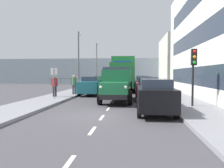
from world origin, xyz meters
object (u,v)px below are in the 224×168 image
object	(u,v)px
car_maroon_kerbside_1	(147,88)
truck_vintage_green	(116,85)
pedestrian_near_railing	(74,83)
traffic_light_near	(194,65)
car_silver_kerbside_3	(142,82)
pedestrian_strolling	(55,84)
car_black_kerbside_near	(155,95)
car_teal_oppositeside_0	(92,85)
street_sign	(54,78)
car_navy_kerbside_2	(144,84)
lorry_cargo_green	(124,73)
lamp_post_promenade	(79,55)
car_grey_oppositeside_1	(102,83)
lamp_post_far	(97,60)

from	to	relation	value
car_maroon_kerbside_1	truck_vintage_green	bearing A→B (deg)	38.91
pedestrian_near_railing	traffic_light_near	size ratio (longest dim) A/B	0.54
car_silver_kerbside_3	pedestrian_near_railing	size ratio (longest dim) A/B	2.25
pedestrian_strolling	traffic_light_near	world-z (taller)	traffic_light_near
car_maroon_kerbside_1	traffic_light_near	xyz separation A→B (m)	(-2.28, 4.15, 1.58)
car_black_kerbside_near	car_teal_oppositeside_0	size ratio (longest dim) A/B	0.99
car_silver_kerbside_3	truck_vintage_green	bearing A→B (deg)	80.02
car_maroon_kerbside_1	street_sign	world-z (taller)	street_sign
car_silver_kerbside_3	car_navy_kerbside_2	bearing A→B (deg)	90.00
lorry_cargo_green	car_maroon_kerbside_1	world-z (taller)	lorry_cargo_green
truck_vintage_green	pedestrian_near_railing	xyz separation A→B (m)	(4.12, -3.81, -0.01)
street_sign	car_silver_kerbside_3	bearing A→B (deg)	-120.23
car_black_kerbside_near	traffic_light_near	xyz separation A→B (m)	(-2.28, -1.50, 1.58)
lorry_cargo_green	car_maroon_kerbside_1	xyz separation A→B (m)	(-2.19, 8.09, -1.18)
truck_vintage_green	lamp_post_promenade	distance (m)	10.03
car_silver_kerbside_3	car_maroon_kerbside_1	bearing A→B (deg)	90.00
car_grey_oppositeside_1	lamp_post_promenade	size ratio (longest dim) A/B	0.62
lamp_post_promenade	pedestrian_strolling	bearing A→B (deg)	87.25
car_maroon_kerbside_1	car_grey_oppositeside_1	world-z (taller)	same
car_teal_oppositeside_0	street_sign	world-z (taller)	street_sign
car_grey_oppositeside_1	car_navy_kerbside_2	bearing A→B (deg)	141.21
car_maroon_kerbside_1	lamp_post_far	xyz separation A→B (m)	(7.21, -18.77, 3.36)
car_maroon_kerbside_1	lamp_post_far	distance (m)	20.39
car_navy_kerbside_2	truck_vintage_green	bearing A→B (deg)	72.78
truck_vintage_green	car_black_kerbside_near	size ratio (longest dim) A/B	1.29
truck_vintage_green	car_silver_kerbside_3	distance (m)	12.89
car_silver_kerbside_3	car_teal_oppositeside_0	size ratio (longest dim) A/B	0.88
car_grey_oppositeside_1	pedestrian_near_railing	distance (m)	7.51
car_maroon_kerbside_1	pedestrian_near_railing	distance (m)	6.67
car_black_kerbside_near	pedestrian_near_railing	distance (m)	9.95
car_teal_oppositeside_0	car_black_kerbside_near	bearing A→B (deg)	119.83
car_black_kerbside_near	car_maroon_kerbside_1	xyz separation A→B (m)	(0.00, -5.65, -0.00)
car_black_kerbside_near	lamp_post_far	bearing A→B (deg)	-73.55
pedestrian_strolling	car_maroon_kerbside_1	bearing A→B (deg)	179.89
car_teal_oppositeside_0	traffic_light_near	size ratio (longest dim) A/B	1.37
car_navy_kerbside_2	lamp_post_promenade	distance (m)	7.79
lorry_cargo_green	traffic_light_near	bearing A→B (deg)	110.09
car_maroon_kerbside_1	lamp_post_far	size ratio (longest dim) A/B	0.60
traffic_light_near	street_sign	distance (m)	9.79
lorry_cargo_green	car_grey_oppositeside_1	size ratio (longest dim) A/B	2.07
car_grey_oppositeside_1	lorry_cargo_green	bearing A→B (deg)	154.86
lorry_cargo_green	lamp_post_promenade	world-z (taller)	lamp_post_promenade
car_silver_kerbside_3	pedestrian_strolling	bearing A→B (deg)	55.85
truck_vintage_green	pedestrian_strolling	world-z (taller)	truck_vintage_green
car_teal_oppositeside_0	traffic_light_near	world-z (taller)	traffic_light_near
pedestrian_strolling	lamp_post_far	xyz separation A→B (m)	(-0.16, -18.76, 3.10)
pedestrian_near_railing	street_sign	distance (m)	3.21
car_navy_kerbside_2	pedestrian_strolling	distance (m)	9.14
car_black_kerbside_near	lamp_post_promenade	size ratio (longest dim) A/B	0.68
truck_vintage_green	street_sign	distance (m)	4.83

